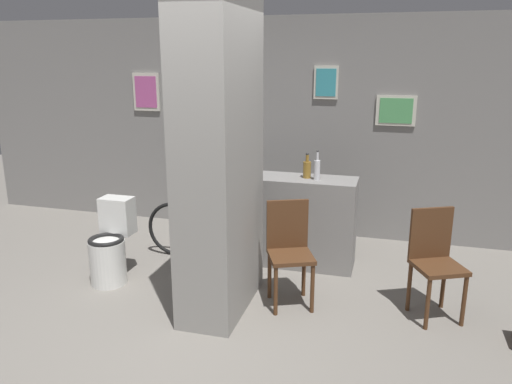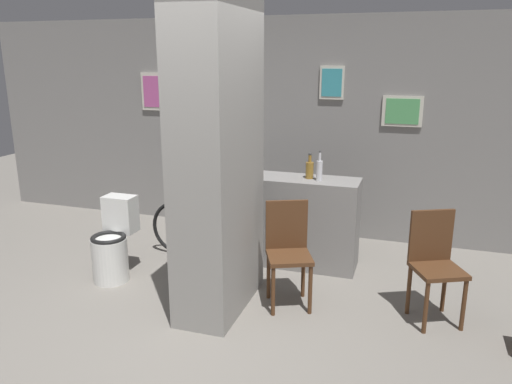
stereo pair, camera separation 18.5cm
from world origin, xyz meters
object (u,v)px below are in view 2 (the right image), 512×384
(chair_near_pillar, at_px, (288,248))
(bottle_tall, at_px, (319,170))
(bicycle, at_px, (221,232))
(chair_by_doorway, at_px, (435,261))
(toilet, at_px, (113,245))

(chair_near_pillar, height_order, bottle_tall, bottle_tall)
(chair_near_pillar, height_order, bicycle, chair_near_pillar)
(bicycle, xyz_separation_m, bottle_tall, (1.02, 0.11, 0.73))
(bicycle, bearing_deg, chair_by_doorway, -15.99)
(chair_by_doorway, relative_size, bottle_tall, 3.02)
(chair_by_doorway, bearing_deg, chair_near_pillar, 159.33)
(chair_by_doorway, distance_m, bottle_tall, 1.44)
(chair_near_pillar, xyz_separation_m, bottle_tall, (0.10, 0.83, 0.54))
(toilet, relative_size, chair_near_pillar, 0.87)
(toilet, relative_size, chair_by_doorway, 0.87)
(toilet, distance_m, chair_by_doorway, 2.99)
(chair_near_pillar, distance_m, bicycle, 1.18)
(bottle_tall, bearing_deg, toilet, -155.10)
(chair_near_pillar, xyz_separation_m, chair_by_doorway, (1.22, 0.10, 0.00))
(chair_near_pillar, relative_size, bicycle, 0.56)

